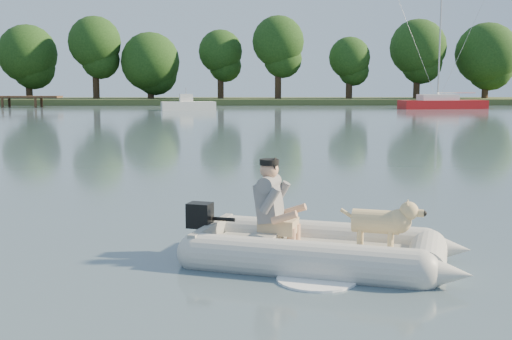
{
  "coord_description": "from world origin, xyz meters",
  "views": [
    {
      "loc": [
        -0.26,
        -8.12,
        2.11
      ],
      "look_at": [
        -0.02,
        2.04,
        0.75
      ],
      "focal_mm": 45.0,
      "sensor_mm": 36.0,
      "label": 1
    }
  ],
  "objects_px": {
    "dog": "(376,226)",
    "sailboat": "(442,104)",
    "dinghy": "(323,218)",
    "man": "(271,199)",
    "motorboat": "(188,99)"
  },
  "relations": [
    {
      "from": "dinghy",
      "to": "motorboat",
      "type": "bearing_deg",
      "value": 115.15
    },
    {
      "from": "dog",
      "to": "dinghy",
      "type": "bearing_deg",
      "value": -175.43
    },
    {
      "from": "dinghy",
      "to": "dog",
      "type": "height_order",
      "value": "dinghy"
    },
    {
      "from": "motorboat",
      "to": "sailboat",
      "type": "relative_size",
      "value": 0.45
    },
    {
      "from": "dinghy",
      "to": "dog",
      "type": "distance_m",
      "value": 0.61
    },
    {
      "from": "dinghy",
      "to": "motorboat",
      "type": "height_order",
      "value": "motorboat"
    },
    {
      "from": "motorboat",
      "to": "sailboat",
      "type": "xyz_separation_m",
      "value": [
        21.72,
        2.32,
        -0.43
      ]
    },
    {
      "from": "man",
      "to": "motorboat",
      "type": "distance_m",
      "value": 45.6
    },
    {
      "from": "dinghy",
      "to": "sailboat",
      "type": "xyz_separation_m",
      "value": [
        16.44,
        47.93,
        -0.11
      ]
    },
    {
      "from": "dog",
      "to": "motorboat",
      "type": "xyz_separation_m",
      "value": [
        -5.87,
        45.76,
        0.39
      ]
    },
    {
      "from": "dog",
      "to": "sailboat",
      "type": "height_order",
      "value": "sailboat"
    },
    {
      "from": "dinghy",
      "to": "man",
      "type": "distance_m",
      "value": 0.68
    },
    {
      "from": "man",
      "to": "sailboat",
      "type": "xyz_separation_m",
      "value": [
        17.05,
        47.67,
        -0.29
      ]
    },
    {
      "from": "man",
      "to": "sailboat",
      "type": "distance_m",
      "value": 50.63
    },
    {
      "from": "motorboat",
      "to": "man",
      "type": "bearing_deg",
      "value": -95.79
    }
  ]
}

